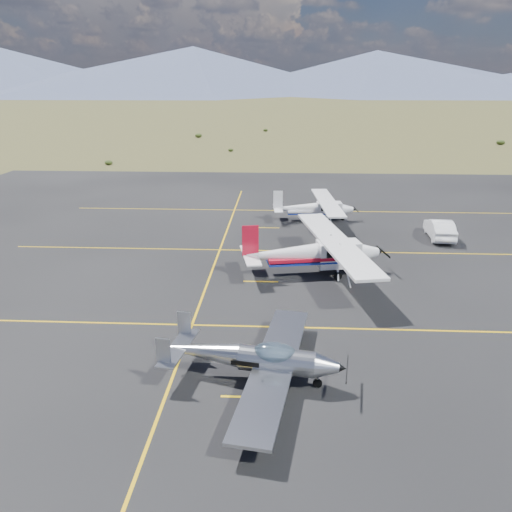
% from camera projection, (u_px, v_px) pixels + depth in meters
% --- Properties ---
extents(ground, '(1600.00, 1600.00, 0.00)m').
position_uv_depth(ground, '(324.00, 350.00, 21.21)').
color(ground, '#383D1C').
rests_on(ground, ground).
extents(apron, '(72.00, 72.00, 0.02)m').
position_uv_depth(apron, '(314.00, 286.00, 27.80)').
color(apron, black).
rests_on(apron, ground).
extents(aircraft_low_wing, '(6.75, 9.32, 2.02)m').
position_uv_depth(aircraft_low_wing, '(257.00, 358.00, 18.77)').
color(aircraft_low_wing, silver).
rests_on(aircraft_low_wing, apron).
extents(aircraft_cessna, '(7.68, 12.34, 3.12)m').
position_uv_depth(aircraft_cessna, '(314.00, 252.00, 29.14)').
color(aircraft_cessna, white).
rests_on(aircraft_cessna, apron).
extents(aircraft_plain, '(5.89, 9.81, 2.48)m').
position_uv_depth(aircraft_plain, '(315.00, 208.00, 40.39)').
color(aircraft_plain, white).
rests_on(aircraft_plain, apron).
extents(sedan, '(1.78, 4.38, 1.41)m').
position_uv_depth(sedan, '(440.00, 229.00, 36.00)').
color(sedan, white).
rests_on(sedan, apron).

